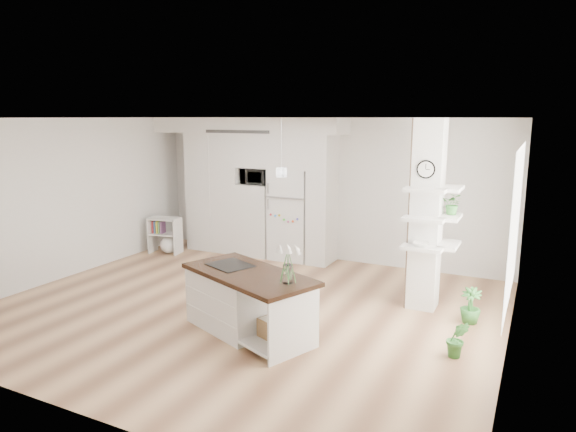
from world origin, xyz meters
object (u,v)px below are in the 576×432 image
refrigerator (292,214)px  floor_plant_a (457,339)px  bookshelf (166,238)px  kitchen_island (240,297)px

refrigerator → floor_plant_a: (3.52, -2.94, -0.65)m
bookshelf → floor_plant_a: bookshelf is taller
bookshelf → floor_plant_a: 6.35m
bookshelf → refrigerator: bearing=7.5°
refrigerator → bookshelf: (-2.45, -0.78, -0.56)m
refrigerator → bookshelf: size_ratio=2.41×
refrigerator → floor_plant_a: size_ratio=3.89×
floor_plant_a → refrigerator: bearing=140.2°
floor_plant_a → bookshelf: bearing=160.1°
kitchen_island → bookshelf: size_ratio=2.76×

